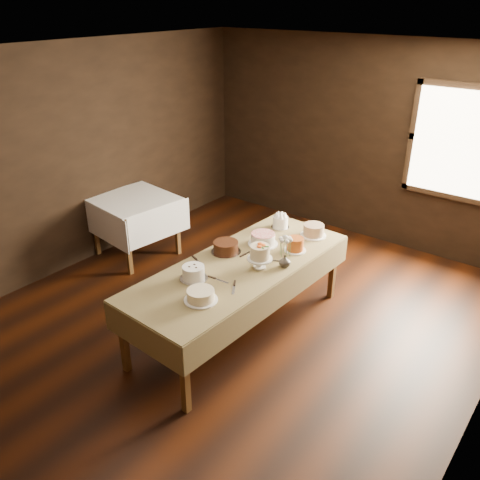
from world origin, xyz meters
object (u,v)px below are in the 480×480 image
object	(u,v)px
cake_lattice	(263,240)
cake_cream	(201,296)
cake_meringue	(280,222)
side_table	(134,205)
display_table	(240,270)
cake_speckled	(313,231)
cake_caramel	(295,245)
cake_server_a	(222,281)
cake_server_e	(200,263)
cake_chocolate	(226,247)
cake_server_b	(234,290)
cake_server_d	(279,261)
flower_vase	(285,261)
cake_server_c	(250,251)
cake_flowers	(260,258)
cake_swirl	(193,273)

from	to	relation	value
cake_lattice	cake_cream	size ratio (longest dim) A/B	1.22
cake_meringue	cake_lattice	size ratio (longest dim) A/B	0.57
side_table	display_table	bearing A→B (deg)	-13.45
cake_speckled	cake_caramel	distance (m)	0.44
cake_server_a	cake_server_e	size ratio (longest dim) A/B	1.00
cake_chocolate	cake_server_b	bearing A→B (deg)	-45.58
cake_cream	cake_server_a	world-z (taller)	cake_cream
cake_server_d	flower_vase	xyz separation A→B (m)	(0.10, -0.06, 0.06)
display_table	cake_server_c	distance (m)	0.31
cake_meringue	cake_speckled	distance (m)	0.42
display_table	cake_meringue	size ratio (longest dim) A/B	12.32
cake_meringue	cake_flowers	world-z (taller)	cake_flowers
cake_lattice	cake_swirl	distance (m)	1.02
cake_lattice	cake_server_b	size ratio (longest dim) A/B	1.55
cake_server_b	cake_flowers	bearing A→B (deg)	153.14
cake_server_d	cake_swirl	bearing A→B (deg)	-146.40
cake_server_e	display_table	bearing A→B (deg)	53.52
cake_server_e	cake_server_a	bearing A→B (deg)	1.56
cake_lattice	cake_server_c	distance (m)	0.23
cake_lattice	cake_cream	bearing A→B (deg)	-80.62
cake_chocolate	cake_flowers	size ratio (longest dim) A/B	1.41
cake_meringue	cake_server_a	size ratio (longest dim) A/B	0.89
cake_caramel	cake_cream	distance (m)	1.35
display_table	cake_server_a	world-z (taller)	cake_server_a
cake_server_c	flower_vase	distance (m)	0.47
cake_swirl	side_table	bearing A→B (deg)	153.15
cake_cream	cake_server_c	distance (m)	1.05
cake_meringue	cake_server_a	distance (m)	1.38
cake_server_a	cake_chocolate	bearing A→B (deg)	120.76
cake_caramel	cake_server_c	distance (m)	0.48
cake_cream	cake_server_a	size ratio (longest dim) A/B	1.27
cake_lattice	cake_server_b	distance (m)	1.00
cake_swirl	flower_vase	xyz separation A→B (m)	(0.56, 0.74, -0.00)
flower_vase	cake_server_d	bearing A→B (deg)	149.76
cake_lattice	cake_server_a	xyz separation A→B (m)	(0.15, -0.88, -0.05)
cake_speckled	cake_chocolate	size ratio (longest dim) A/B	0.86
side_table	cake_chocolate	bearing A→B (deg)	-11.96
cake_cream	cake_server_e	size ratio (longest dim) A/B	1.27
cake_server_c	cake_swirl	bearing A→B (deg)	176.82
cake_meringue	cake_server_c	bearing A→B (deg)	-82.92
display_table	flower_vase	world-z (taller)	flower_vase
cake_meringue	cake_swirl	size ratio (longest dim) A/B	0.78
cake_chocolate	cake_swirl	world-z (taller)	cake_swirl
cake_swirl	cake_server_c	distance (m)	0.80
cake_speckled	cake_flowers	distance (m)	0.97
side_table	cake_speckled	world-z (taller)	cake_speckled
cake_lattice	flower_vase	bearing A→B (deg)	-30.94
display_table	cake_meringue	xyz separation A→B (m)	(-0.17, 1.00, 0.12)
cake_lattice	cake_server_b	world-z (taller)	cake_lattice
cake_server_a	cake_server_c	world-z (taller)	same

